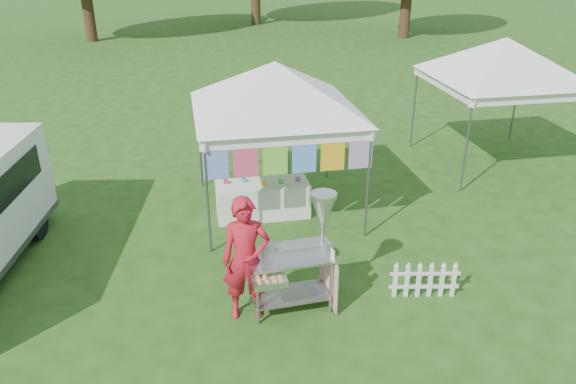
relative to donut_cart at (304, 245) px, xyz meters
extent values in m
plane|color=#204914|center=(0.17, -0.20, -1.08)|extent=(120.00, 120.00, 0.00)
cylinder|color=#59595E|center=(-1.25, 1.88, -0.03)|extent=(0.04, 0.04, 2.10)
cylinder|color=#59595E|center=(1.59, 1.88, -0.03)|extent=(0.04, 0.04, 2.10)
cylinder|color=#59595E|center=(-1.25, 4.72, -0.03)|extent=(0.04, 0.04, 2.10)
cylinder|color=#59595E|center=(1.59, 4.72, -0.03)|extent=(0.04, 0.04, 2.10)
cube|color=white|center=(0.17, 1.88, 0.92)|extent=(3.00, 0.03, 0.22)
cube|color=white|center=(0.17, 4.72, 0.92)|extent=(3.00, 0.03, 0.22)
pyramid|color=white|center=(0.17, 3.30, 1.92)|extent=(4.24, 4.24, 0.90)
cylinder|color=#59595E|center=(0.17, 1.88, 1.00)|extent=(3.00, 0.03, 0.03)
cube|color=#AA19B1|center=(-1.08, 1.88, 0.65)|extent=(0.42, 0.01, 0.70)
cube|color=#D21A9C|center=(-0.58, 1.88, 0.65)|extent=(0.42, 0.01, 0.70)
cube|color=green|center=(-0.08, 1.88, 0.65)|extent=(0.42, 0.01, 0.70)
cube|color=blue|center=(0.42, 1.88, 0.65)|extent=(0.42, 0.01, 0.70)
cube|color=orange|center=(0.92, 1.88, 0.65)|extent=(0.42, 0.01, 0.70)
cube|color=#2EAFA7|center=(1.42, 1.88, 0.65)|extent=(0.42, 0.01, 0.70)
cylinder|color=#59595E|center=(4.25, 3.38, -0.03)|extent=(0.04, 0.04, 2.10)
cylinder|color=#59595E|center=(4.25, 6.22, -0.03)|extent=(0.04, 0.04, 2.10)
cylinder|color=#59595E|center=(7.09, 6.22, -0.03)|extent=(0.04, 0.04, 2.10)
cube|color=white|center=(5.67, 3.38, 0.92)|extent=(3.00, 0.03, 0.22)
cube|color=white|center=(5.67, 6.22, 0.92)|extent=(3.00, 0.03, 0.22)
pyramid|color=white|center=(5.67, 4.80, 1.92)|extent=(4.24, 4.24, 0.90)
cylinder|color=#59595E|center=(5.67, 3.38, 1.00)|extent=(3.00, 0.03, 0.03)
cylinder|color=#331E12|center=(-5.83, 23.80, 0.90)|extent=(0.56, 0.56, 3.96)
cylinder|color=#331E12|center=(10.17, 21.80, 0.68)|extent=(0.56, 0.56, 3.52)
cylinder|color=gray|center=(-0.72, -0.29, -0.63)|extent=(0.04, 0.04, 0.89)
cylinder|color=gray|center=(0.36, -0.22, -0.63)|extent=(0.04, 0.04, 0.89)
cylinder|color=gray|center=(-0.75, 0.21, -0.63)|extent=(0.04, 0.04, 0.89)
cylinder|color=gray|center=(0.33, 0.28, -0.63)|extent=(0.04, 0.04, 0.89)
cube|color=gray|center=(-0.19, 0.00, -0.83)|extent=(1.16, 0.63, 0.01)
cube|color=#B7B7BC|center=(-0.19, 0.00, -0.19)|extent=(1.22, 0.67, 0.04)
cube|color=#B7B7BC|center=(-0.02, 0.06, -0.09)|extent=(0.85, 0.30, 0.15)
cube|color=gray|center=(-0.49, 0.03, -0.06)|extent=(0.21, 0.23, 0.22)
cylinder|color=gray|center=(0.30, 0.08, 0.26)|extent=(0.05, 0.05, 0.89)
cone|color=#B7B7BC|center=(0.30, 0.08, 0.51)|extent=(0.38, 0.38, 0.40)
cylinder|color=#B7B7BC|center=(0.30, 0.08, 0.72)|extent=(0.40, 0.40, 0.06)
cube|color=#B7B7BC|center=(-0.56, -0.40, -0.29)|extent=(0.49, 0.33, 0.10)
cube|color=#D79193|center=(0.41, 0.03, -0.63)|extent=(0.07, 0.74, 0.80)
cube|color=white|center=(0.37, -0.25, -0.07)|extent=(0.02, 0.14, 0.18)
imported|color=#AC1524|center=(-0.84, -0.02, -0.13)|extent=(0.72, 0.50, 1.89)
cube|color=black|center=(-4.38, 2.03, 0.36)|extent=(0.43, 2.53, 0.51)
cylinder|color=black|center=(-4.35, 2.97, -0.76)|extent=(0.30, 0.66, 0.63)
cube|color=silver|center=(1.44, -0.02, -0.80)|extent=(0.07, 0.03, 0.56)
cube|color=silver|center=(1.62, -0.06, -0.80)|extent=(0.07, 0.03, 0.56)
cube|color=silver|center=(1.80, -0.09, -0.80)|extent=(0.07, 0.03, 0.56)
cube|color=silver|center=(1.97, -0.12, -0.80)|extent=(0.07, 0.03, 0.56)
cube|color=silver|center=(2.15, -0.15, -0.80)|extent=(0.07, 0.03, 0.56)
cube|color=silver|center=(2.33, -0.18, -0.80)|extent=(0.07, 0.03, 0.56)
cube|color=silver|center=(1.88, -0.10, -0.90)|extent=(1.07, 0.21, 0.05)
cube|color=silver|center=(1.88, -0.10, -0.66)|extent=(1.07, 0.21, 0.05)
cube|color=white|center=(-0.14, 3.09, -0.73)|extent=(1.80, 0.70, 0.69)
camera|label=1|loc=(-1.53, -6.78, 4.09)|focal=35.00mm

